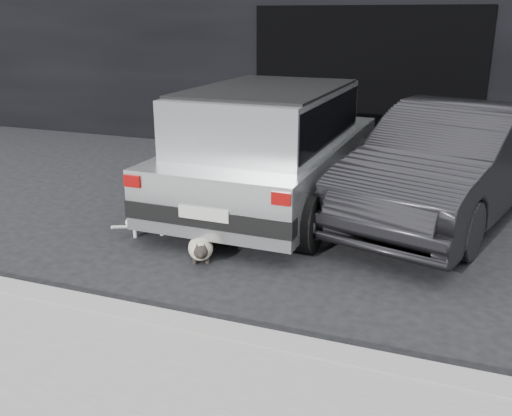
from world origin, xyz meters
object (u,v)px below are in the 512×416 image
(silver_hatchback, at_px, (272,141))
(cat_white, at_px, (151,220))
(second_car, at_px, (449,163))
(cat_siamese, at_px, (201,249))

(silver_hatchback, height_order, cat_white, silver_hatchback)
(second_car, distance_m, cat_siamese, 3.32)
(second_car, relative_size, cat_siamese, 6.13)
(silver_hatchback, xyz_separation_m, cat_white, (-0.92, -1.60, -0.69))
(second_car, bearing_deg, cat_white, -133.97)
(silver_hatchback, bearing_deg, cat_siamese, -90.86)
(silver_hatchback, relative_size, second_car, 1.01)
(silver_hatchback, relative_size, cat_siamese, 6.18)
(silver_hatchback, bearing_deg, second_car, 7.84)
(cat_siamese, xyz_separation_m, cat_white, (-0.86, 0.45, 0.05))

